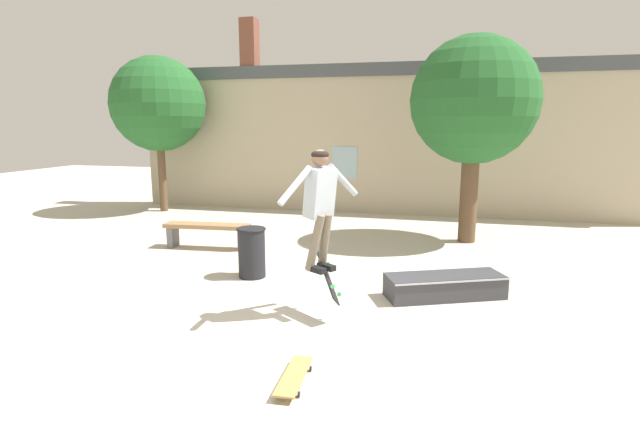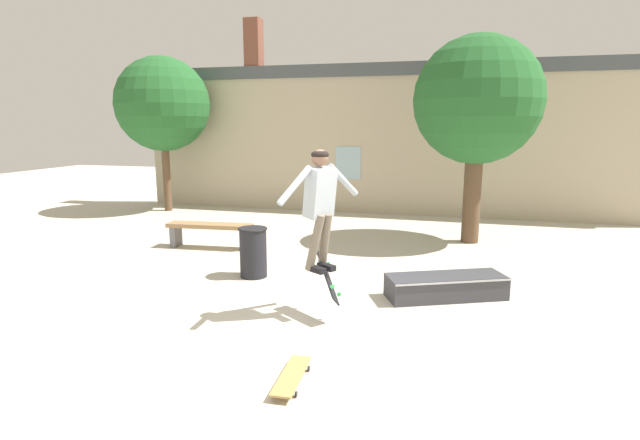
# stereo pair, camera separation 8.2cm
# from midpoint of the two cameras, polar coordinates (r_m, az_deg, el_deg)

# --- Properties ---
(ground_plane) EXTENTS (40.00, 40.00, 0.00)m
(ground_plane) POSITION_cam_midpoint_polar(r_m,az_deg,el_deg) (6.00, -3.47, -13.30)
(ground_plane) COLOR beige
(building_backdrop) EXTENTS (15.12, 0.52, 5.35)m
(building_backdrop) POSITION_cam_midpoint_polar(r_m,az_deg,el_deg) (13.89, 7.24, 9.41)
(building_backdrop) COLOR #B7A88E
(building_backdrop) RESTS_ON ground_plane
(tree_right) EXTENTS (2.57, 2.57, 4.21)m
(tree_right) POSITION_cam_midpoint_polar(r_m,az_deg,el_deg) (10.76, 16.99, 12.83)
(tree_right) COLOR brown
(tree_right) RESTS_ON ground_plane
(tree_left) EXTENTS (2.58, 2.58, 4.28)m
(tree_left) POSITION_cam_midpoint_polar(r_m,az_deg,el_deg) (14.78, -18.19, 12.44)
(tree_left) COLOR brown
(tree_left) RESTS_ON ground_plane
(park_bench) EXTENTS (1.75, 0.52, 0.50)m
(park_bench) POSITION_cam_midpoint_polar(r_m,az_deg,el_deg) (10.22, -12.99, -1.17)
(park_bench) COLOR #99754C
(park_bench) RESTS_ON ground_plane
(skate_ledge) EXTENTS (1.77, 1.21, 0.33)m
(skate_ledge) POSITION_cam_midpoint_polar(r_m,az_deg,el_deg) (7.44, 13.76, -7.34)
(skate_ledge) COLOR #38383D
(skate_ledge) RESTS_ON ground_plane
(trash_bin) EXTENTS (0.47, 0.47, 0.82)m
(trash_bin) POSITION_cam_midpoint_polar(r_m,az_deg,el_deg) (8.17, -8.10, -3.55)
(trash_bin) COLOR black
(trash_bin) RESTS_ON ground_plane
(skater) EXTENTS (0.78, 1.16, 1.54)m
(skater) POSITION_cam_midpoint_polar(r_m,az_deg,el_deg) (6.19, -0.37, 2.41)
(skater) COLOR #9EA8B2
(skateboard_flipping) EXTENTS (0.43, 0.70, 0.62)m
(skateboard_flipping) POSITION_cam_midpoint_polar(r_m,az_deg,el_deg) (6.43, 0.48, -6.45)
(skateboard_flipping) COLOR black
(skateboard_resting) EXTENTS (0.27, 0.81, 0.08)m
(skateboard_resting) POSITION_cam_midpoint_polar(r_m,az_deg,el_deg) (5.06, -3.49, -17.34)
(skateboard_resting) COLOR #AD894C
(skateboard_resting) RESTS_ON ground_plane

